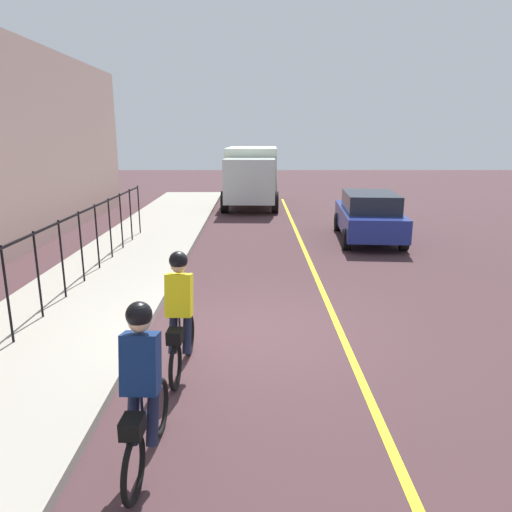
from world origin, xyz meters
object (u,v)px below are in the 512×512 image
cyclist_follow (143,389)px  box_truck_background (252,173)px  cyclist_lead (180,314)px  patrol_sedan (369,215)px

cyclist_follow → box_truck_background: bearing=-0.3°
cyclist_lead → patrol_sedan: cyclist_lead is taller
patrol_sedan → box_truck_background: box_truck_background is taller
cyclist_lead → patrol_sedan: size_ratio=0.40×
cyclist_follow → cyclist_lead: bearing=0.9°
cyclist_lead → patrol_sedan: bearing=-25.3°
cyclist_follow → patrol_sedan: size_ratio=0.40×
cyclist_follow → patrol_sedan: cyclist_follow is taller
patrol_sedan → box_truck_background: (8.18, 3.88, 0.73)m
cyclist_lead → box_truck_background: bearing=-0.4°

